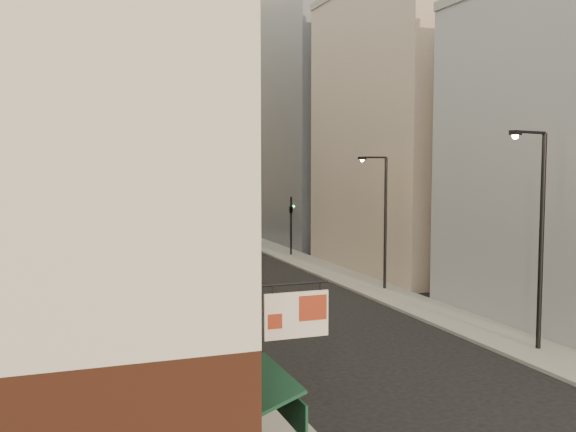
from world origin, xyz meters
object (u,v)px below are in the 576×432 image
object	(u,v)px
white_tower	(218,86)
traffic_light_right	(291,212)
clock_tower	(127,100)
streetlamp_mid	(383,215)
traffic_light_left	(138,222)
streetlamp_near	(539,228)

from	to	relation	value
white_tower	traffic_light_right	world-z (taller)	white_tower
clock_tower	traffic_light_right	size ratio (longest dim) A/B	8.98
streetlamp_mid	traffic_light_right	bearing A→B (deg)	79.45
traffic_light_left	traffic_light_right	xyz separation A→B (m)	(12.71, 1.66, 0.34)
traffic_light_right	traffic_light_left	bearing A→B (deg)	25.50
streetlamp_mid	traffic_light_left	size ratio (longest dim) A/B	1.63
clock_tower	traffic_light_left	bearing A→B (deg)	-95.28
clock_tower	streetlamp_near	distance (m)	83.48
streetlamp_mid	traffic_light_left	world-z (taller)	streetlamp_mid
clock_tower	streetlamp_mid	distance (m)	70.27
clock_tower	streetlamp_mid	world-z (taller)	clock_tower
clock_tower	traffic_light_left	size ratio (longest dim) A/B	8.98
clock_tower	white_tower	world-z (taller)	clock_tower
traffic_light_left	streetlamp_near	bearing A→B (deg)	89.71
white_tower	streetlamp_mid	distance (m)	56.47
clock_tower	streetlamp_mid	size ratio (longest dim) A/B	5.50
traffic_light_right	white_tower	bearing A→B (deg)	-76.82
white_tower	clock_tower	bearing A→B (deg)	128.16
white_tower	streetlamp_near	bearing A→B (deg)	-92.94
streetlamp_mid	traffic_light_left	distance (m)	19.10
streetlamp_near	traffic_light_right	xyz separation A→B (m)	(0.18, 29.34, -1.39)
streetlamp_near	white_tower	bearing A→B (deg)	70.45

